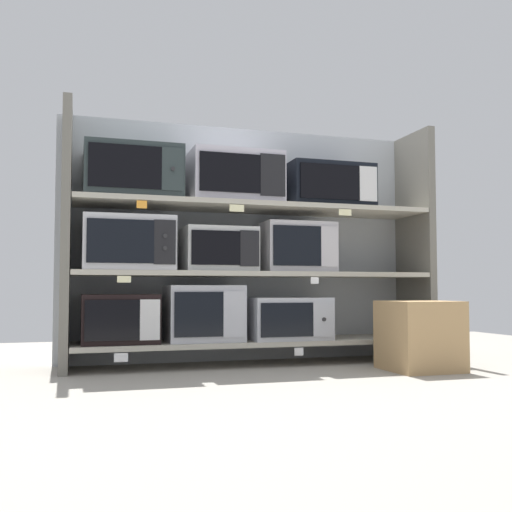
{
  "coord_description": "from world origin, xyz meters",
  "views": [
    {
      "loc": [
        -1.08,
        -3.55,
        0.47
      ],
      "look_at": [
        0.0,
        0.0,
        0.67
      ],
      "focal_mm": 41.55,
      "sensor_mm": 36.0,
      "label": 1
    }
  ],
  "objects_px": {
    "microwave_0": "(120,319)",
    "microwave_6": "(133,174)",
    "shipping_carton": "(420,336)",
    "microwave_1": "(204,313)",
    "microwave_4": "(218,250)",
    "microwave_3": "(128,244)",
    "microwave_5": "(296,248)",
    "microwave_8": "(327,187)",
    "microwave_2": "(286,318)",
    "microwave_7": "(235,179)"
  },
  "relations": [
    {
      "from": "microwave_3",
      "to": "microwave_5",
      "type": "height_order",
      "value": "same"
    },
    {
      "from": "microwave_0",
      "to": "microwave_2",
      "type": "height_order",
      "value": "microwave_0"
    },
    {
      "from": "microwave_3",
      "to": "microwave_5",
      "type": "xyz_separation_m",
      "value": [
        1.06,
        0.0,
        0.0
      ]
    },
    {
      "from": "shipping_carton",
      "to": "microwave_1",
      "type": "bearing_deg",
      "value": 154.6
    },
    {
      "from": "microwave_3",
      "to": "microwave_5",
      "type": "distance_m",
      "value": 1.06
    },
    {
      "from": "microwave_8",
      "to": "shipping_carton",
      "type": "height_order",
      "value": "microwave_8"
    },
    {
      "from": "microwave_8",
      "to": "microwave_0",
      "type": "bearing_deg",
      "value": -180.0
    },
    {
      "from": "microwave_3",
      "to": "shipping_carton",
      "type": "height_order",
      "value": "microwave_3"
    },
    {
      "from": "microwave_0",
      "to": "shipping_carton",
      "type": "distance_m",
      "value": 1.74
    },
    {
      "from": "microwave_2",
      "to": "microwave_4",
      "type": "relative_size",
      "value": 1.14
    },
    {
      "from": "microwave_5",
      "to": "microwave_7",
      "type": "relative_size",
      "value": 0.8
    },
    {
      "from": "microwave_5",
      "to": "microwave_6",
      "type": "bearing_deg",
      "value": -180.0
    },
    {
      "from": "microwave_2",
      "to": "microwave_7",
      "type": "relative_size",
      "value": 0.88
    },
    {
      "from": "microwave_2",
      "to": "microwave_5",
      "type": "relative_size",
      "value": 1.1
    },
    {
      "from": "microwave_7",
      "to": "microwave_8",
      "type": "xyz_separation_m",
      "value": [
        0.62,
        -0.0,
        -0.02
      ]
    },
    {
      "from": "microwave_4",
      "to": "microwave_7",
      "type": "relative_size",
      "value": 0.77
    },
    {
      "from": "microwave_1",
      "to": "microwave_8",
      "type": "xyz_separation_m",
      "value": [
        0.82,
        -0.0,
        0.81
      ]
    },
    {
      "from": "microwave_0",
      "to": "microwave_4",
      "type": "height_order",
      "value": "microwave_4"
    },
    {
      "from": "microwave_1",
      "to": "microwave_7",
      "type": "height_order",
      "value": "microwave_7"
    },
    {
      "from": "microwave_0",
      "to": "microwave_3",
      "type": "xyz_separation_m",
      "value": [
        0.04,
        0.0,
        0.44
      ]
    },
    {
      "from": "microwave_4",
      "to": "shipping_carton",
      "type": "xyz_separation_m",
      "value": [
        1.06,
        -0.55,
        -0.51
      ]
    },
    {
      "from": "microwave_5",
      "to": "microwave_6",
      "type": "relative_size",
      "value": 0.8
    },
    {
      "from": "microwave_6",
      "to": "shipping_carton",
      "type": "relative_size",
      "value": 1.42
    },
    {
      "from": "microwave_4",
      "to": "microwave_7",
      "type": "xyz_separation_m",
      "value": [
        0.1,
        0.0,
        0.45
      ]
    },
    {
      "from": "microwave_4",
      "to": "microwave_3",
      "type": "bearing_deg",
      "value": -179.99
    },
    {
      "from": "microwave_1",
      "to": "microwave_8",
      "type": "bearing_deg",
      "value": -0.01
    },
    {
      "from": "microwave_1",
      "to": "microwave_7",
      "type": "distance_m",
      "value": 0.86
    },
    {
      "from": "microwave_4",
      "to": "microwave_7",
      "type": "height_order",
      "value": "microwave_7"
    },
    {
      "from": "microwave_6",
      "to": "microwave_5",
      "type": "bearing_deg",
      "value": 0.0
    },
    {
      "from": "microwave_0",
      "to": "microwave_3",
      "type": "distance_m",
      "value": 0.44
    },
    {
      "from": "microwave_1",
      "to": "microwave_3",
      "type": "distance_m",
      "value": 0.61
    },
    {
      "from": "microwave_0",
      "to": "microwave_6",
      "type": "height_order",
      "value": "microwave_6"
    },
    {
      "from": "microwave_5",
      "to": "microwave_6",
      "type": "distance_m",
      "value": 1.12
    },
    {
      "from": "microwave_0",
      "to": "microwave_3",
      "type": "height_order",
      "value": "microwave_3"
    },
    {
      "from": "microwave_1",
      "to": "shipping_carton",
      "type": "height_order",
      "value": "microwave_1"
    },
    {
      "from": "microwave_5",
      "to": "microwave_7",
      "type": "distance_m",
      "value": 0.59
    },
    {
      "from": "microwave_1",
      "to": "microwave_2",
      "type": "distance_m",
      "value": 0.53
    },
    {
      "from": "shipping_carton",
      "to": "microwave_7",
      "type": "bearing_deg",
      "value": 150.3
    },
    {
      "from": "microwave_0",
      "to": "microwave_8",
      "type": "relative_size",
      "value": 0.78
    },
    {
      "from": "microwave_8",
      "to": "shipping_carton",
      "type": "xyz_separation_m",
      "value": [
        0.33,
        -0.55,
        -0.94
      ]
    },
    {
      "from": "microwave_1",
      "to": "microwave_5",
      "type": "bearing_deg",
      "value": -0.01
    },
    {
      "from": "microwave_3",
      "to": "microwave_5",
      "type": "relative_size",
      "value": 1.15
    },
    {
      "from": "microwave_5",
      "to": "shipping_carton",
      "type": "distance_m",
      "value": 0.94
    },
    {
      "from": "microwave_1",
      "to": "shipping_carton",
      "type": "bearing_deg",
      "value": -25.4
    },
    {
      "from": "microwave_2",
      "to": "microwave_3",
      "type": "bearing_deg",
      "value": -180.0
    },
    {
      "from": "microwave_6",
      "to": "shipping_carton",
      "type": "height_order",
      "value": "microwave_6"
    },
    {
      "from": "microwave_0",
      "to": "microwave_2",
      "type": "distance_m",
      "value": 1.03
    },
    {
      "from": "microwave_1",
      "to": "microwave_8",
      "type": "distance_m",
      "value": 1.15
    },
    {
      "from": "microwave_5",
      "to": "microwave_8",
      "type": "xyz_separation_m",
      "value": [
        0.22,
        -0.0,
        0.4
      ]
    },
    {
      "from": "microwave_4",
      "to": "microwave_8",
      "type": "height_order",
      "value": "microwave_8"
    }
  ]
}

